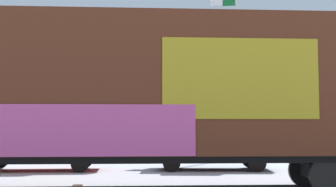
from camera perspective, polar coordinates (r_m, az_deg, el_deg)
The scene contains 5 objects.
freight_car at distance 11.35m, azimuth -2.49°, elevation 0.35°, with size 15.71×3.78×4.42m.
flagpole at distance 24.77m, azimuth 7.97°, elevation 5.53°, with size 1.47×0.36×9.18m.
hillside at distance 71.38m, azimuth -0.24°, elevation -0.12°, with size 111.50×30.23×17.35m.
parked_car_red at distance 17.83m, azimuth -16.10°, elevation -6.58°, with size 4.91×2.27×1.63m.
parked_car_black at distance 17.57m, azimuth 5.33°, elevation -6.76°, with size 4.58×2.13×1.67m.
Camera 1 is at (-0.79, -11.31, 1.58)m, focal length 49.08 mm.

